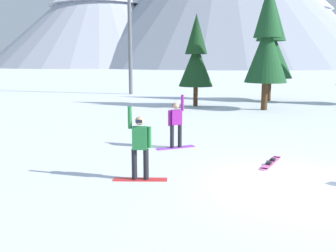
{
  "coord_description": "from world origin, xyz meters",
  "views": [
    {
      "loc": [
        -1.04,
        -9.58,
        3.26
      ],
      "look_at": [
        -3.91,
        2.4,
        1.0
      ],
      "focal_mm": 38.52,
      "sensor_mm": 36.0,
      "label": 1
    }
  ],
  "objects_px": {
    "loose_snowboard_far_spare": "(271,162)",
    "pine_tree_young": "(196,56)",
    "snowboarder_foreground": "(140,146)",
    "ski_lift_tower": "(130,28)",
    "pine_tree_short": "(267,41)",
    "snowboarder_midground": "(176,123)",
    "pine_tree_slender": "(271,44)"
  },
  "relations": [
    {
      "from": "loose_snowboard_far_spare",
      "to": "pine_tree_young",
      "type": "relative_size",
      "value": 0.29
    },
    {
      "from": "snowboarder_foreground",
      "to": "ski_lift_tower",
      "type": "xyz_separation_m",
      "value": [
        -8.71,
        24.11,
        5.29
      ]
    },
    {
      "from": "loose_snowboard_far_spare",
      "to": "pine_tree_short",
      "type": "xyz_separation_m",
      "value": [
        0.06,
        12.94,
        4.45
      ]
    },
    {
      "from": "snowboarder_midground",
      "to": "snowboarder_foreground",
      "type": "bearing_deg",
      "value": -92.61
    },
    {
      "from": "snowboarder_midground",
      "to": "ski_lift_tower",
      "type": "xyz_separation_m",
      "value": [
        -8.88,
        20.29,
        5.32
      ]
    },
    {
      "from": "pine_tree_short",
      "to": "ski_lift_tower",
      "type": "bearing_deg",
      "value": 145.05
    },
    {
      "from": "snowboarder_foreground",
      "to": "pine_tree_short",
      "type": "bearing_deg",
      "value": 76.82
    },
    {
      "from": "pine_tree_young",
      "to": "ski_lift_tower",
      "type": "bearing_deg",
      "value": 134.73
    },
    {
      "from": "snowboarder_foreground",
      "to": "loose_snowboard_far_spare",
      "type": "height_order",
      "value": "snowboarder_foreground"
    },
    {
      "from": "snowboarder_foreground",
      "to": "loose_snowboard_far_spare",
      "type": "relative_size",
      "value": 1.1
    },
    {
      "from": "pine_tree_slender",
      "to": "pine_tree_short",
      "type": "height_order",
      "value": "pine_tree_slender"
    },
    {
      "from": "loose_snowboard_far_spare",
      "to": "ski_lift_tower",
      "type": "distance_m",
      "value": 25.59
    },
    {
      "from": "pine_tree_short",
      "to": "ski_lift_tower",
      "type": "xyz_separation_m",
      "value": [
        -12.34,
        8.62,
        1.79
      ]
    },
    {
      "from": "loose_snowboard_far_spare",
      "to": "pine_tree_short",
      "type": "bearing_deg",
      "value": 89.76
    },
    {
      "from": "snowboarder_foreground",
      "to": "pine_tree_short",
      "type": "height_order",
      "value": "pine_tree_short"
    },
    {
      "from": "pine_tree_slender",
      "to": "pine_tree_short",
      "type": "distance_m",
      "value": 5.76
    },
    {
      "from": "snowboarder_foreground",
      "to": "pine_tree_slender",
      "type": "bearing_deg",
      "value": 79.16
    },
    {
      "from": "pine_tree_young",
      "to": "snowboarder_foreground",
      "type": "bearing_deg",
      "value": -86.08
    },
    {
      "from": "snowboarder_midground",
      "to": "pine_tree_slender",
      "type": "xyz_separation_m",
      "value": [
        3.89,
        17.41,
        3.6
      ]
    },
    {
      "from": "loose_snowboard_far_spare",
      "to": "pine_tree_young",
      "type": "distance_m",
      "value": 15.1
    },
    {
      "from": "snowboarder_foreground",
      "to": "snowboarder_midground",
      "type": "relative_size",
      "value": 1.03
    },
    {
      "from": "loose_snowboard_far_spare",
      "to": "pine_tree_short",
      "type": "relative_size",
      "value": 0.23
    },
    {
      "from": "pine_tree_young",
      "to": "ski_lift_tower",
      "type": "xyz_separation_m",
      "value": [
        -7.58,
        7.65,
        2.76
      ]
    },
    {
      "from": "snowboarder_foreground",
      "to": "pine_tree_slender",
      "type": "height_order",
      "value": "pine_tree_slender"
    },
    {
      "from": "snowboarder_midground",
      "to": "pine_tree_short",
      "type": "distance_m",
      "value": 12.67
    },
    {
      "from": "snowboarder_foreground",
      "to": "pine_tree_slender",
      "type": "relative_size",
      "value": 0.25
    },
    {
      "from": "loose_snowboard_far_spare",
      "to": "pine_tree_short",
      "type": "distance_m",
      "value": 13.69
    },
    {
      "from": "snowboarder_foreground",
      "to": "pine_tree_slender",
      "type": "distance_m",
      "value": 21.91
    },
    {
      "from": "snowboarder_midground",
      "to": "loose_snowboard_far_spare",
      "type": "xyz_separation_m",
      "value": [
        3.4,
        -1.27,
        -0.92
      ]
    },
    {
      "from": "pine_tree_short",
      "to": "pine_tree_young",
      "type": "bearing_deg",
      "value": 168.45
    },
    {
      "from": "snowboarder_midground",
      "to": "pine_tree_short",
      "type": "height_order",
      "value": "pine_tree_short"
    },
    {
      "from": "loose_snowboard_far_spare",
      "to": "pine_tree_slender",
      "type": "distance_m",
      "value": 19.23
    }
  ]
}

